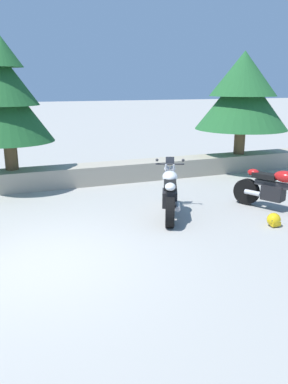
# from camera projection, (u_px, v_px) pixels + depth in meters

# --- Properties ---
(ground_plane) EXTENTS (120.00, 120.00, 0.00)m
(ground_plane) POSITION_uv_depth(u_px,v_px,m) (36.00, 262.00, 6.34)
(ground_plane) COLOR #A3A099
(stone_wall) EXTENTS (36.00, 0.80, 0.55)m
(stone_wall) POSITION_uv_depth(u_px,v_px,m) (17.00, 180.00, 10.58)
(stone_wall) COLOR #A89E89
(stone_wall) RESTS_ON ground
(motorcycle_white_centre) EXTENTS (1.08, 1.94, 1.18)m
(motorcycle_white_centre) POSITION_uv_depth(u_px,v_px,m) (170.00, 194.00, 8.51)
(motorcycle_white_centre) COLOR black
(motorcycle_white_centre) RESTS_ON ground
(motorcycle_red_far_right) EXTENTS (1.12, 1.92, 1.18)m
(motorcycle_red_far_right) POSITION_uv_depth(u_px,v_px,m) (277.00, 190.00, 8.81)
(motorcycle_red_far_right) COLOR black
(motorcycle_red_far_right) RESTS_ON ground
(rider_helmet) EXTENTS (0.28, 0.28, 0.28)m
(rider_helmet) POSITION_uv_depth(u_px,v_px,m) (274.00, 220.00, 7.91)
(rider_helmet) COLOR yellow
(rider_helmet) RESTS_ON ground
(pine_tree_mid_left) EXTENTS (2.40, 2.40, 3.45)m
(pine_tree_mid_left) POSITION_uv_depth(u_px,v_px,m) (6.00, 99.00, 10.13)
(pine_tree_mid_left) COLOR brown
(pine_tree_mid_left) RESTS_ON stone_wall
(pine_tree_mid_right) EXTENTS (2.99, 2.99, 3.28)m
(pine_tree_mid_right) POSITION_uv_depth(u_px,v_px,m) (243.00, 92.00, 12.44)
(pine_tree_mid_right) COLOR brown
(pine_tree_mid_right) RESTS_ON stone_wall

